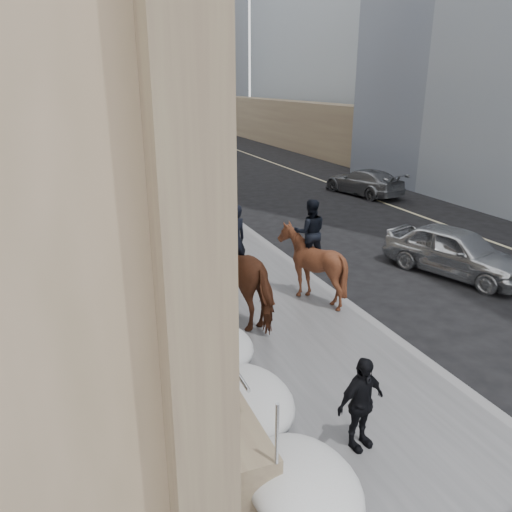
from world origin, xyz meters
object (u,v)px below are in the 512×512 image
Objects in this scene: pedestrian at (361,403)px; car_silver at (456,251)px; car_grey at (364,182)px; mounted_horse_right at (311,259)px; mounted_horse_left at (246,271)px.

pedestrian reaches higher than car_silver.
car_silver is 0.95× the size of car_grey.
mounted_horse_right reaches higher than car_grey.
car_silver is at bearing 26.79° from pedestrian.
car_grey is at bearing 51.86° from car_silver.
mounted_horse_left is 0.63× the size of car_grey.
car_grey is at bearing -110.90° from mounted_horse_right.
car_silver is at bearing 58.22° from car_grey.
pedestrian is 0.34× the size of car_grey.
mounted_horse_right is 5.68m from pedestrian.
car_grey is at bearing -150.19° from mounted_horse_left.
mounted_horse_right is at bearing 173.64° from mounted_horse_left.
mounted_horse_right reaches higher than car_silver.
mounted_horse_left is 5.00m from pedestrian.
mounted_horse_right is 5.06m from car_silver.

